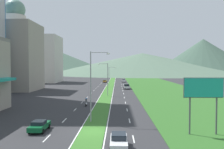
% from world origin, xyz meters
% --- Properties ---
extents(ground_plane, '(600.00, 600.00, 0.00)m').
position_xyz_m(ground_plane, '(0.00, 0.00, 0.00)').
color(ground_plane, '#2D2D30').
extents(grass_median, '(3.20, 240.00, 0.06)m').
position_xyz_m(grass_median, '(0.00, 60.00, 0.03)').
color(grass_median, '#387028').
rests_on(grass_median, ground_plane).
extents(grass_verge_right, '(24.00, 240.00, 0.06)m').
position_xyz_m(grass_verge_right, '(20.60, 60.00, 0.03)').
color(grass_verge_right, '#2D6023').
rests_on(grass_verge_right, ground_plane).
extents(lane_dash_left_2, '(0.16, 2.80, 0.01)m').
position_xyz_m(lane_dash_left_2, '(-5.10, -2.49, 0.01)').
color(lane_dash_left_2, silver).
rests_on(lane_dash_left_2, ground_plane).
extents(lane_dash_left_3, '(0.16, 2.80, 0.01)m').
position_xyz_m(lane_dash_left_3, '(-5.10, 6.27, 0.01)').
color(lane_dash_left_3, silver).
rests_on(lane_dash_left_3, ground_plane).
extents(lane_dash_left_4, '(0.16, 2.80, 0.01)m').
position_xyz_m(lane_dash_left_4, '(-5.10, 15.02, 0.01)').
color(lane_dash_left_4, silver).
rests_on(lane_dash_left_4, ground_plane).
extents(lane_dash_left_5, '(0.16, 2.80, 0.01)m').
position_xyz_m(lane_dash_left_5, '(-5.10, 23.78, 0.01)').
color(lane_dash_left_5, silver).
rests_on(lane_dash_left_5, ground_plane).
extents(lane_dash_left_6, '(0.16, 2.80, 0.01)m').
position_xyz_m(lane_dash_left_6, '(-5.10, 32.54, 0.01)').
color(lane_dash_left_6, silver).
rests_on(lane_dash_left_6, ground_plane).
extents(lane_dash_left_7, '(0.16, 2.80, 0.01)m').
position_xyz_m(lane_dash_left_7, '(-5.10, 41.29, 0.01)').
color(lane_dash_left_7, silver).
rests_on(lane_dash_left_7, ground_plane).
extents(lane_dash_left_8, '(0.16, 2.80, 0.01)m').
position_xyz_m(lane_dash_left_8, '(-5.10, 50.05, 0.01)').
color(lane_dash_left_8, silver).
rests_on(lane_dash_left_8, ground_plane).
extents(lane_dash_left_9, '(0.16, 2.80, 0.01)m').
position_xyz_m(lane_dash_left_9, '(-5.10, 58.80, 0.01)').
color(lane_dash_left_9, silver).
rests_on(lane_dash_left_9, ground_plane).
extents(lane_dash_left_10, '(0.16, 2.80, 0.01)m').
position_xyz_m(lane_dash_left_10, '(-5.10, 67.56, 0.01)').
color(lane_dash_left_10, silver).
rests_on(lane_dash_left_10, ground_plane).
extents(lane_dash_left_11, '(0.16, 2.80, 0.01)m').
position_xyz_m(lane_dash_left_11, '(-5.10, 76.31, 0.01)').
color(lane_dash_left_11, silver).
rests_on(lane_dash_left_11, ground_plane).
extents(lane_dash_left_12, '(0.16, 2.80, 0.01)m').
position_xyz_m(lane_dash_left_12, '(-5.10, 85.07, 0.01)').
color(lane_dash_left_12, silver).
rests_on(lane_dash_left_12, ground_plane).
extents(lane_dash_right_2, '(0.16, 2.80, 0.01)m').
position_xyz_m(lane_dash_right_2, '(5.10, -2.49, 0.01)').
color(lane_dash_right_2, silver).
rests_on(lane_dash_right_2, ground_plane).
extents(lane_dash_right_3, '(0.16, 2.80, 0.01)m').
position_xyz_m(lane_dash_right_3, '(5.10, 6.27, 0.01)').
color(lane_dash_right_3, silver).
rests_on(lane_dash_right_3, ground_plane).
extents(lane_dash_right_4, '(0.16, 2.80, 0.01)m').
position_xyz_m(lane_dash_right_4, '(5.10, 15.02, 0.01)').
color(lane_dash_right_4, silver).
rests_on(lane_dash_right_4, ground_plane).
extents(lane_dash_right_5, '(0.16, 2.80, 0.01)m').
position_xyz_m(lane_dash_right_5, '(5.10, 23.78, 0.01)').
color(lane_dash_right_5, silver).
rests_on(lane_dash_right_5, ground_plane).
extents(lane_dash_right_6, '(0.16, 2.80, 0.01)m').
position_xyz_m(lane_dash_right_6, '(5.10, 32.54, 0.01)').
color(lane_dash_right_6, silver).
rests_on(lane_dash_right_6, ground_plane).
extents(lane_dash_right_7, '(0.16, 2.80, 0.01)m').
position_xyz_m(lane_dash_right_7, '(5.10, 41.29, 0.01)').
color(lane_dash_right_7, silver).
rests_on(lane_dash_right_7, ground_plane).
extents(lane_dash_right_8, '(0.16, 2.80, 0.01)m').
position_xyz_m(lane_dash_right_8, '(5.10, 50.05, 0.01)').
color(lane_dash_right_8, silver).
rests_on(lane_dash_right_8, ground_plane).
extents(lane_dash_right_9, '(0.16, 2.80, 0.01)m').
position_xyz_m(lane_dash_right_9, '(5.10, 58.80, 0.01)').
color(lane_dash_right_9, silver).
rests_on(lane_dash_right_9, ground_plane).
extents(lane_dash_right_10, '(0.16, 2.80, 0.01)m').
position_xyz_m(lane_dash_right_10, '(5.10, 67.56, 0.01)').
color(lane_dash_right_10, silver).
rests_on(lane_dash_right_10, ground_plane).
extents(lane_dash_right_11, '(0.16, 2.80, 0.01)m').
position_xyz_m(lane_dash_right_11, '(5.10, 76.31, 0.01)').
color(lane_dash_right_11, silver).
rests_on(lane_dash_right_11, ground_plane).
extents(lane_dash_right_12, '(0.16, 2.80, 0.01)m').
position_xyz_m(lane_dash_right_12, '(5.10, 85.07, 0.01)').
color(lane_dash_right_12, silver).
rests_on(lane_dash_right_12, ground_plane).
extents(edge_line_median_left, '(0.16, 240.00, 0.01)m').
position_xyz_m(edge_line_median_left, '(-1.75, 60.00, 0.01)').
color(edge_line_median_left, silver).
rests_on(edge_line_median_left, ground_plane).
extents(edge_line_median_right, '(0.16, 240.00, 0.01)m').
position_xyz_m(edge_line_median_right, '(1.75, 60.00, 0.01)').
color(edge_line_median_right, silver).
rests_on(edge_line_median_right, ground_plane).
extents(domed_building, '(15.57, 15.57, 32.28)m').
position_xyz_m(domed_building, '(-33.24, 50.89, 13.18)').
color(domed_building, '#9E9384').
rests_on(domed_building, ground_plane).
extents(midrise_colored, '(17.41, 17.41, 25.01)m').
position_xyz_m(midrise_colored, '(-37.15, 92.17, 12.51)').
color(midrise_colored, beige).
rests_on(midrise_colored, ground_plane).
extents(hill_far_left, '(207.81, 207.81, 41.39)m').
position_xyz_m(hill_far_left, '(-108.93, 292.70, 20.69)').
color(hill_far_left, '#3D5647').
rests_on(hill_far_left, ground_plane).
extents(hill_far_center, '(229.70, 229.70, 25.13)m').
position_xyz_m(hill_far_center, '(33.66, 247.75, 12.56)').
color(hill_far_center, '#516B56').
rests_on(hill_far_center, ground_plane).
extents(hill_far_right, '(120.51, 120.51, 41.24)m').
position_xyz_m(hill_far_right, '(104.44, 239.18, 20.62)').
color(hill_far_right, '#3D5647').
rests_on(hill_far_right, ground_plane).
extents(street_lamp_near, '(3.05, 0.46, 10.73)m').
position_xyz_m(street_lamp_near, '(-0.55, 5.39, 6.10)').
color(street_lamp_near, '#99999E').
rests_on(street_lamp_near, ground_plane).
extents(street_lamp_mid, '(2.87, 0.31, 9.44)m').
position_xyz_m(street_lamp_mid, '(0.09, 35.46, 5.41)').
color(street_lamp_mid, '#99999E').
rests_on(street_lamp_mid, ground_plane).
extents(street_lamp_far, '(3.16, 0.28, 8.33)m').
position_xyz_m(street_lamp_far, '(-0.03, 65.49, 4.87)').
color(street_lamp_far, '#99999E').
rests_on(street_lamp_far, ground_plane).
extents(billboard_roadside, '(4.86, 0.28, 7.09)m').
position_xyz_m(billboard_roadside, '(13.80, -0.71, 5.42)').
color(billboard_roadside, '#4C4C51').
rests_on(billboard_roadside, ground_plane).
extents(car_1, '(1.89, 4.43, 1.52)m').
position_xyz_m(car_1, '(6.56, 93.62, 0.77)').
color(car_1, silver).
rests_on(car_1, ground_plane).
extents(car_2, '(1.95, 4.03, 1.39)m').
position_xyz_m(car_2, '(-6.99, 0.40, 0.72)').
color(car_2, '#0C5128').
rests_on(car_2, ground_plane).
extents(car_3, '(2.00, 4.71, 1.42)m').
position_xyz_m(car_3, '(-3.61, 91.14, 0.75)').
color(car_3, '#C6842D').
rests_on(car_3, ground_plane).
extents(car_4, '(1.88, 4.03, 1.61)m').
position_xyz_m(car_4, '(3.36, -5.81, 0.81)').
color(car_4, silver).
rests_on(car_4, ground_plane).
extents(pickup_truck_0, '(2.18, 5.40, 2.00)m').
position_xyz_m(pickup_truck_0, '(6.60, 55.97, 0.98)').
color(pickup_truck_0, silver).
rests_on(pickup_truck_0, ground_plane).
extents(motorcycle_rider, '(0.36, 2.00, 1.80)m').
position_xyz_m(motorcycle_rider, '(-3.45, 18.99, 0.75)').
color(motorcycle_rider, black).
rests_on(motorcycle_rider, ground_plane).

